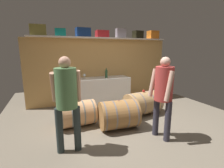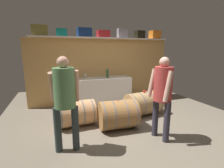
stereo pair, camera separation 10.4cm
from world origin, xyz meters
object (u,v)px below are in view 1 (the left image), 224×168
(toolcase_navy, at_px, (83,32))
(wine_barrel_far, at_px, (119,114))
(toolcase_red, at_px, (102,34))
(visitor_tasting, at_px, (163,90))
(wine_barrel_flank, at_px, (77,114))
(wine_glass, at_px, (84,75))
(wine_bottle_green, at_px, (106,73))
(winemaker_pouring, at_px, (67,95))
(toolcase_black, at_px, (138,35))
(toolcase_grey, at_px, (121,33))
(tasting_cup, at_px, (144,91))
(toolcase_teal, at_px, (60,32))
(wine_barrel_near, at_px, (143,103))
(work_cabinet, at_px, (102,91))
(toolcase_orange, at_px, (153,35))
(toolcase_olive, at_px, (38,30))

(toolcase_navy, height_order, wine_barrel_far, toolcase_navy)
(toolcase_red, bearing_deg, visitor_tasting, -82.22)
(wine_barrel_flank, bearing_deg, wine_glass, 67.02)
(wine_barrel_flank, relative_size, visitor_tasting, 0.54)
(toolcase_red, relative_size, wine_bottle_green, 1.22)
(wine_barrel_far, distance_m, winemaker_pouring, 1.37)
(toolcase_black, height_order, winemaker_pouring, toolcase_black)
(toolcase_navy, distance_m, toolcase_grey, 1.21)
(toolcase_black, distance_m, tasting_cup, 2.16)
(toolcase_teal, height_order, toolcase_red, same)
(toolcase_grey, xyz_separation_m, tasting_cup, (0.04, -1.39, -1.57))
(wine_barrel_flank, distance_m, tasting_cup, 1.80)
(toolcase_navy, distance_m, wine_glass, 1.25)
(toolcase_grey, bearing_deg, visitor_tasting, -95.26)
(wine_barrel_flank, distance_m, winemaker_pouring, 1.17)
(wine_barrel_far, relative_size, winemaker_pouring, 0.54)
(toolcase_black, relative_size, wine_glass, 2.02)
(toolcase_red, xyz_separation_m, wine_barrel_far, (-0.27, -1.89, -1.84))
(winemaker_pouring, bearing_deg, wine_barrel_far, 29.23)
(winemaker_pouring, xyz_separation_m, visitor_tasting, (1.71, -0.22, -0.02))
(wine_barrel_flank, bearing_deg, wine_barrel_near, -0.73)
(toolcase_grey, height_order, visitor_tasting, toolcase_grey)
(work_cabinet, relative_size, wine_glass, 11.75)
(visitor_tasting, bearing_deg, wine_glass, 9.97)
(toolcase_teal, bearing_deg, toolcase_orange, 3.62)
(toolcase_navy, height_order, toolcase_red, toolcase_navy)
(wine_barrel_far, bearing_deg, wine_barrel_flank, 156.32)
(wine_bottle_green, distance_m, winemaker_pouring, 2.50)
(toolcase_teal, relative_size, visitor_tasting, 0.18)
(wine_barrel_flank, bearing_deg, winemaker_pouring, -109.75)
(wine_barrel_near, distance_m, wine_barrel_flank, 1.75)
(winemaker_pouring, bearing_deg, toolcase_red, 66.46)
(wine_glass, relative_size, wine_barrel_flank, 0.17)
(wine_bottle_green, distance_m, wine_barrel_near, 1.45)
(wine_glass, bearing_deg, toolcase_teal, 163.66)
(toolcase_red, height_order, wine_glass, toolcase_red)
(wine_barrel_near, bearing_deg, toolcase_teal, 134.85)
(toolcase_red, bearing_deg, wine_barrel_flank, -126.76)
(wine_barrel_near, relative_size, visitor_tasting, 0.65)
(wine_glass, relative_size, winemaker_pouring, 0.09)
(winemaker_pouring, bearing_deg, toolcase_black, 48.67)
(wine_bottle_green, xyz_separation_m, tasting_cup, (0.64, -1.11, -0.35))
(wine_barrel_flank, bearing_deg, tasting_cup, -0.74)
(toolcase_teal, bearing_deg, winemaker_pouring, -90.34)
(toolcase_olive, height_order, toolcase_black, toolcase_olive)
(toolcase_red, distance_m, work_cabinet, 1.75)
(toolcase_navy, xyz_separation_m, toolcase_orange, (2.43, 0.00, 0.01))
(work_cabinet, bearing_deg, toolcase_black, 8.52)
(toolcase_olive, height_order, wine_bottle_green, toolcase_olive)
(work_cabinet, bearing_deg, toolcase_teal, 170.04)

